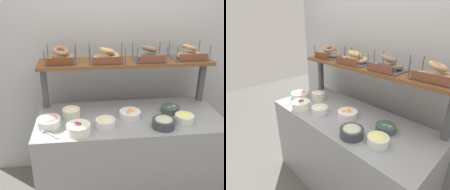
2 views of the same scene
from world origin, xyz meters
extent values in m
cube|color=#AAABAE|center=(0.00, 0.55, 1.20)|extent=(2.81, 0.06, 2.40)
cube|color=gray|center=(0.00, 0.00, 0.42)|extent=(1.61, 0.70, 0.85)
cube|color=#4C4C51|center=(-0.74, 0.27, 1.05)|extent=(0.05, 0.05, 0.40)
cube|color=#4C4C51|center=(0.74, 0.27, 1.05)|extent=(0.05, 0.05, 0.40)
cube|color=brown|center=(0.00, 0.27, 1.26)|extent=(1.57, 0.32, 0.03)
cylinder|color=silver|center=(-0.68, -0.09, 0.88)|extent=(0.19, 0.19, 0.07)
ellipsoid|color=pink|center=(-0.68, -0.09, 0.91)|extent=(0.15, 0.15, 0.05)
cylinder|color=white|center=(0.44, -0.15, 0.88)|extent=(0.16, 0.16, 0.07)
ellipsoid|color=#F7E784|center=(0.44, -0.15, 0.91)|extent=(0.12, 0.12, 0.05)
cylinder|color=white|center=(-0.23, -0.16, 0.88)|extent=(0.16, 0.16, 0.07)
ellipsoid|color=beige|center=(-0.23, -0.16, 0.91)|extent=(0.12, 0.12, 0.05)
cylinder|color=white|center=(-0.44, -0.23, 0.89)|extent=(0.19, 0.19, 0.08)
sphere|color=#9B3956|center=(-0.46, -0.21, 0.92)|extent=(0.04, 0.04, 0.04)
sphere|color=#A83C50|center=(-0.44, -0.22, 0.92)|extent=(0.04, 0.04, 0.04)
sphere|color=#A02F51|center=(-0.44, -0.24, 0.92)|extent=(0.05, 0.05, 0.05)
sphere|color=brown|center=(-0.45, -0.23, 0.92)|extent=(0.05, 0.05, 0.05)
sphere|color=#9F4139|center=(-0.45, -0.23, 0.92)|extent=(0.05, 0.05, 0.05)
cylinder|color=white|center=(0.00, -0.01, 0.88)|extent=(0.19, 0.19, 0.06)
sphere|color=#F88F41|center=(0.02, -0.01, 0.90)|extent=(0.04, 0.04, 0.04)
sphere|color=orange|center=(0.01, -0.01, 0.90)|extent=(0.04, 0.04, 0.04)
sphere|color=#F98B3D|center=(-0.02, -0.04, 0.90)|extent=(0.04, 0.04, 0.04)
sphere|color=orange|center=(0.00, -0.01, 0.90)|extent=(0.03, 0.03, 0.03)
sphere|color=#F39F44|center=(0.00, -0.01, 0.90)|extent=(0.06, 0.06, 0.06)
cylinder|color=silver|center=(-0.51, 0.04, 0.89)|extent=(0.15, 0.15, 0.08)
ellipsoid|color=beige|center=(-0.51, 0.04, 0.93)|extent=(0.12, 0.12, 0.06)
cylinder|color=#383943|center=(0.24, -0.21, 0.89)|extent=(0.19, 0.19, 0.07)
ellipsoid|color=#BBBF9F|center=(0.24, -0.21, 0.91)|extent=(0.14, 0.14, 0.05)
cylinder|color=#3D4E4B|center=(0.38, 0.04, 0.88)|extent=(0.16, 0.16, 0.06)
sphere|color=#6C9A52|center=(0.38, 0.04, 0.90)|extent=(0.03, 0.03, 0.03)
sphere|color=#60A55B|center=(0.41, 0.04, 0.90)|extent=(0.04, 0.04, 0.04)
sphere|color=#59AE4A|center=(0.36, 0.03, 0.90)|extent=(0.03, 0.03, 0.03)
cube|color=#B7B7BC|center=(-0.65, -0.25, 0.86)|extent=(0.11, 0.11, 0.01)
ellipsoid|color=#B7B7BC|center=(-0.71, -0.18, 0.86)|extent=(0.04, 0.03, 0.01)
cube|color=#4C4C51|center=(-0.58, 0.28, 1.28)|extent=(0.26, 0.24, 0.01)
cylinder|color=#4C4C51|center=(-0.70, 0.16, 1.35)|extent=(0.01, 0.01, 0.14)
cylinder|color=#4C4C51|center=(-0.45, 0.16, 1.35)|extent=(0.01, 0.01, 0.14)
cylinder|color=#4C4C51|center=(-0.70, 0.39, 1.35)|extent=(0.01, 0.01, 0.14)
cylinder|color=#4C4C51|center=(-0.45, 0.39, 1.35)|extent=(0.01, 0.01, 0.14)
cube|color=brown|center=(-0.58, 0.16, 1.32)|extent=(0.22, 0.01, 0.06)
torus|color=#AB7749|center=(-0.62, 0.25, 1.31)|extent=(0.19, 0.19, 0.05)
torus|color=#9B765A|center=(-0.54, 0.31, 1.31)|extent=(0.18, 0.18, 0.05)
torus|color=#A46B4A|center=(-0.58, 0.28, 1.38)|extent=(0.20, 0.20, 0.08)
cube|color=#4C4C51|center=(-0.17, 0.26, 1.28)|extent=(0.31, 0.24, 0.01)
cylinder|color=#4C4C51|center=(-0.32, 0.14, 1.35)|extent=(0.01, 0.01, 0.14)
cylinder|color=#4C4C51|center=(-0.02, 0.14, 1.35)|extent=(0.01, 0.01, 0.14)
cylinder|color=#4C4C51|center=(-0.32, 0.37, 1.35)|extent=(0.01, 0.01, 0.14)
cylinder|color=#4C4C51|center=(-0.02, 0.37, 1.35)|extent=(0.01, 0.01, 0.14)
cube|color=brown|center=(-0.17, 0.14, 1.32)|extent=(0.26, 0.01, 0.06)
torus|color=tan|center=(-0.23, 0.23, 1.32)|extent=(0.17, 0.16, 0.06)
torus|color=tan|center=(-0.13, 0.29, 1.32)|extent=(0.18, 0.18, 0.06)
torus|color=tan|center=(-0.17, 0.26, 1.38)|extent=(0.20, 0.20, 0.08)
cube|color=#4C4C51|center=(0.21, 0.26, 1.28)|extent=(0.27, 0.24, 0.01)
cylinder|color=#4C4C51|center=(0.08, 0.14, 1.35)|extent=(0.01, 0.01, 0.14)
cylinder|color=#4C4C51|center=(0.34, 0.14, 1.35)|extent=(0.01, 0.01, 0.14)
cylinder|color=#4C4C51|center=(0.08, 0.37, 1.35)|extent=(0.01, 0.01, 0.14)
cylinder|color=#4C4C51|center=(0.34, 0.37, 1.35)|extent=(0.01, 0.01, 0.14)
cube|color=brown|center=(0.21, 0.14, 1.32)|extent=(0.23, 0.01, 0.06)
torus|color=#6C6A56|center=(0.16, 0.23, 1.32)|extent=(0.19, 0.18, 0.05)
torus|color=#7F6E5B|center=(0.25, 0.29, 1.32)|extent=(0.19, 0.20, 0.06)
torus|color=#896E52|center=(0.21, 0.26, 1.38)|extent=(0.20, 0.20, 0.09)
cube|color=#4C4C51|center=(0.59, 0.28, 1.28)|extent=(0.31, 0.24, 0.01)
cylinder|color=#4C4C51|center=(0.44, 0.17, 1.35)|extent=(0.01, 0.01, 0.14)
cylinder|color=#4C4C51|center=(0.74, 0.17, 1.35)|extent=(0.01, 0.01, 0.14)
cylinder|color=#4C4C51|center=(0.44, 0.40, 1.35)|extent=(0.01, 0.01, 0.14)
cylinder|color=#4C4C51|center=(0.74, 0.40, 1.35)|extent=(0.01, 0.01, 0.14)
cube|color=brown|center=(0.59, 0.16, 1.32)|extent=(0.26, 0.01, 0.06)
torus|color=tan|center=(0.54, 0.25, 1.31)|extent=(0.19, 0.19, 0.05)
torus|color=tan|center=(0.64, 0.32, 1.31)|extent=(0.18, 0.18, 0.05)
torus|color=tan|center=(0.59, 0.28, 1.38)|extent=(0.19, 0.18, 0.08)
camera|label=1|loc=(-0.38, -2.01, 1.93)|focal=42.20mm
camera|label=2|loc=(1.03, -1.10, 1.68)|focal=29.28mm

